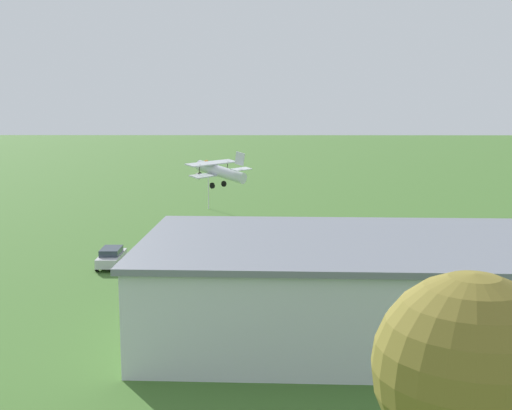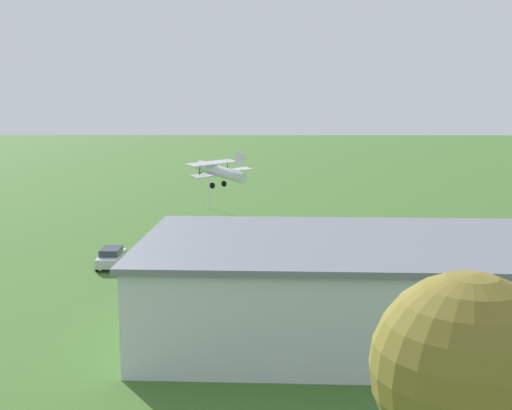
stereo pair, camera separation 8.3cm
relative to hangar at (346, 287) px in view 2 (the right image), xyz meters
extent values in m
plane|color=#3D6628|center=(2.21, -30.95, -2.96)|extent=(400.00, 400.00, 0.00)
cube|color=silver|center=(0.00, 0.02, -0.18)|extent=(24.59, 15.48, 5.56)
cube|color=slate|center=(0.00, 0.02, 2.77)|extent=(25.21, 16.10, 0.35)
cube|color=#384251|center=(-0.26, -7.33, -0.68)|extent=(8.43, 0.46, 4.56)
cylinder|color=silver|center=(9.51, -30.95, 3.65)|extent=(5.76, 4.74, 2.17)
cone|color=black|center=(12.24, -33.01, 3.08)|extent=(1.15, 1.14, 0.91)
cube|color=silver|center=(10.07, -31.38, 3.36)|extent=(5.26, 6.40, 0.33)
cube|color=silver|center=(10.53, -31.72, 4.51)|extent=(5.26, 6.40, 0.33)
cube|color=silver|center=(7.43, -29.39, 5.18)|extent=(1.10, 0.86, 1.46)
cube|color=silver|center=(7.29, -29.28, 4.12)|extent=(2.28, 2.62, 0.23)
cylinder|color=black|center=(9.25, -31.95, 2.24)|extent=(0.60, 0.50, 0.64)
cylinder|color=black|center=(10.39, -30.43, 2.24)|extent=(0.60, 0.50, 0.64)
cylinder|color=#332D28|center=(8.94, -33.36, 3.93)|extent=(0.27, 0.23, 1.22)
cylinder|color=#332D28|center=(11.66, -29.75, 3.93)|extent=(0.27, 0.23, 1.22)
cube|color=red|center=(-10.55, -16.46, -2.28)|extent=(2.19, 4.79, 0.73)
cube|color=#2D3842|center=(-10.55, -16.46, -1.62)|extent=(1.81, 2.73, 0.58)
cylinder|color=black|center=(-11.33, -14.80, -2.64)|extent=(0.27, 0.66, 0.64)
cylinder|color=black|center=(-9.51, -14.95, -2.64)|extent=(0.27, 0.66, 0.64)
cylinder|color=black|center=(-11.58, -17.96, -2.64)|extent=(0.27, 0.66, 0.64)
cylinder|color=black|center=(-9.77, -18.11, -2.64)|extent=(0.27, 0.66, 0.64)
cube|color=orange|center=(6.12, -14.65, -2.26)|extent=(2.33, 4.86, 0.77)
cube|color=#2D3842|center=(6.12, -14.65, -1.57)|extent=(1.84, 2.80, 0.60)
cylinder|color=black|center=(5.50, -12.96, -2.64)|extent=(0.31, 0.66, 0.64)
cylinder|color=black|center=(7.19, -13.20, -2.64)|extent=(0.31, 0.66, 0.64)
cylinder|color=black|center=(5.06, -16.10, -2.64)|extent=(0.31, 0.66, 0.64)
cylinder|color=black|center=(6.75, -16.34, -2.64)|extent=(0.31, 0.66, 0.64)
cube|color=slate|center=(12.16, -14.68, -2.26)|extent=(2.05, 4.39, 0.77)
cube|color=#2D3842|center=(12.16, -14.68, -1.56)|extent=(1.69, 2.51, 0.63)
cylinder|color=black|center=(11.44, -13.17, -2.64)|extent=(0.27, 0.66, 0.64)
cylinder|color=black|center=(13.13, -13.31, -2.64)|extent=(0.27, 0.66, 0.64)
cylinder|color=black|center=(11.20, -16.06, -2.64)|extent=(0.27, 0.66, 0.64)
cylinder|color=black|center=(12.89, -16.20, -2.64)|extent=(0.27, 0.66, 0.64)
cube|color=#B7B7BC|center=(18.05, -16.43, -2.26)|extent=(1.88, 4.67, 0.77)
cube|color=#2D3842|center=(18.05, -16.43, -1.61)|extent=(1.63, 2.63, 0.54)
cylinder|color=black|center=(17.13, -14.86, -2.64)|extent=(0.23, 0.64, 0.64)
cylinder|color=black|center=(18.93, -14.84, -2.64)|extent=(0.23, 0.64, 0.64)
cylinder|color=black|center=(17.18, -18.02, -2.64)|extent=(0.23, 0.64, 0.64)
cylinder|color=black|center=(18.98, -17.99, -2.64)|extent=(0.23, 0.64, 0.64)
cube|color=#2D4C8C|center=(-1.25, -17.90, -1.48)|extent=(2.22, 2.22, 2.00)
cube|color=silver|center=(-4.42, -17.88, -1.18)|extent=(4.17, 2.23, 2.60)
cylinder|color=black|center=(-1.54, -16.80, -2.48)|extent=(0.96, 0.29, 0.96)
cylinder|color=black|center=(-1.56, -19.00, -2.48)|extent=(0.96, 0.29, 0.96)
cylinder|color=black|center=(-5.66, -16.77, -2.48)|extent=(0.96, 0.29, 0.96)
cylinder|color=black|center=(-5.68, -18.97, -2.48)|extent=(0.96, 0.29, 0.96)
cylinder|color=#B23333|center=(11.85, -20.32, -2.53)|extent=(0.37, 0.37, 0.86)
cylinder|color=#3F3F47|center=(11.85, -20.32, -1.80)|extent=(0.44, 0.44, 0.61)
sphere|color=#9E704C|center=(11.85, -20.32, -1.38)|extent=(0.23, 0.23, 0.23)
cylinder|color=#33723F|center=(-7.96, -13.54, -2.52)|extent=(0.37, 0.37, 0.89)
cylinder|color=#3F3F47|center=(-7.96, -13.54, -1.76)|extent=(0.44, 0.44, 0.63)
sphere|color=#9E704C|center=(-7.96, -13.54, -1.32)|extent=(0.24, 0.24, 0.24)
cylinder|color=#33723F|center=(2.73, -16.86, -2.53)|extent=(0.45, 0.45, 0.86)
cylinder|color=#B23333|center=(2.73, -16.86, -1.80)|extent=(0.53, 0.53, 0.61)
sphere|color=#9E704C|center=(2.73, -16.86, -1.37)|extent=(0.23, 0.23, 0.23)
cylinder|color=#B23333|center=(2.40, -20.09, -2.55)|extent=(0.34, 0.34, 0.82)
cylinder|color=orange|center=(2.40, -20.09, -1.85)|extent=(0.40, 0.40, 0.58)
sphere|color=brown|center=(2.40, -20.09, -1.44)|extent=(0.22, 0.22, 0.22)
sphere|color=olive|center=(-0.26, 22.30, 4.25)|extent=(5.12, 5.12, 5.12)
cylinder|color=silver|center=(12.13, -46.79, 0.17)|extent=(0.12, 0.12, 6.26)
cone|color=orange|center=(12.83, -46.79, 3.15)|extent=(1.41, 1.23, 0.60)
camera|label=1|loc=(5.17, 38.65, 11.17)|focal=46.37mm
camera|label=2|loc=(5.08, 38.65, 11.17)|focal=46.37mm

